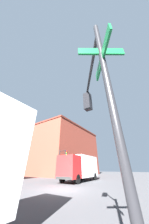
# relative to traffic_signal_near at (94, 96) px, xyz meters

# --- Properties ---
(ground_plane) EXTENTS (120.00, 120.00, 0.00)m
(ground_plane) POSITION_rel_traffic_signal_near_xyz_m (6.28, 6.09, -3.53)
(ground_plane) COLOR #333335
(traffic_signal_near) EXTENTS (2.62, 1.90, 5.00)m
(traffic_signal_near) POSITION_rel_traffic_signal_near_xyz_m (0.00, 0.00, 0.00)
(traffic_signal_near) COLOR black
(traffic_signal_near) RESTS_ON ground_plane
(traffic_signal_far) EXTENTS (1.04, 2.50, 4.88)m
(traffic_signal_far) POSITION_rel_traffic_signal_near_xyz_m (13.16, 12.03, -0.11)
(traffic_signal_far) COLOR black
(traffic_signal_far) RESTS_ON ground_plane
(building_brick) EXTENTS (21.12, 18.76, 13.04)m
(building_brick) POSITION_rel_traffic_signal_near_xyz_m (24.69, 23.32, 3.00)
(building_brick) COLOR maroon
(building_brick) RESTS_ON ground_plane
(delivery_truck) EXTENTS (7.92, 2.79, 3.38)m
(delivery_truck) POSITION_rel_traffic_signal_near_xyz_m (12.67, 8.12, -1.65)
(delivery_truck) COLOR #B21919
(delivery_truck) RESTS_ON ground_plane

